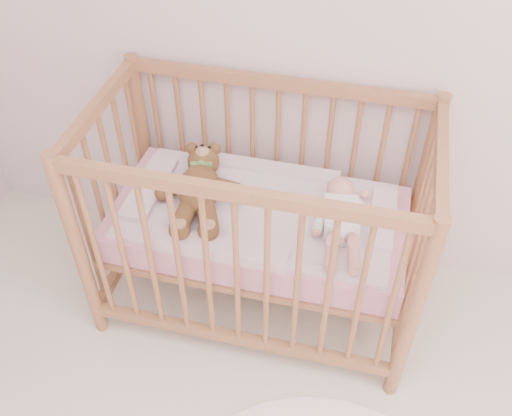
% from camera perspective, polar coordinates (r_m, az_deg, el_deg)
% --- Properties ---
extents(crib, '(1.36, 0.76, 1.00)m').
position_cam_1_polar(crib, '(2.40, 0.29, -1.29)').
color(crib, '#986540').
rests_on(crib, floor).
extents(mattress, '(1.22, 0.62, 0.13)m').
position_cam_1_polar(mattress, '(2.41, 0.28, -1.54)').
color(mattress, pink).
rests_on(mattress, crib).
extents(blanket, '(1.10, 0.58, 0.06)m').
position_cam_1_polar(blanket, '(2.36, 0.29, -0.25)').
color(blanket, pink).
rests_on(blanket, mattress).
extents(baby, '(0.33, 0.55, 0.12)m').
position_cam_1_polar(baby, '(2.26, 8.55, -0.62)').
color(baby, white).
rests_on(baby, blanket).
extents(teddy_bear, '(0.49, 0.62, 0.15)m').
position_cam_1_polar(teddy_bear, '(2.34, -5.72, 1.93)').
color(teddy_bear, brown).
rests_on(teddy_bear, blanket).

